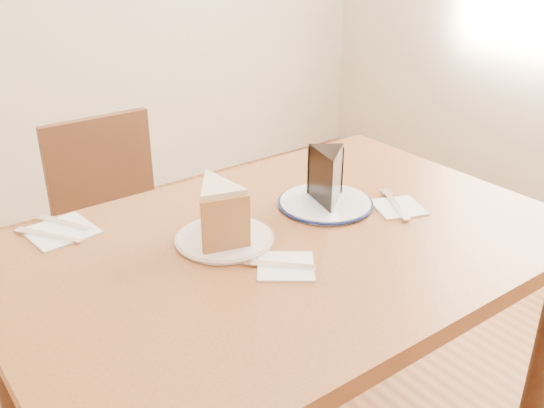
{
  "coord_description": "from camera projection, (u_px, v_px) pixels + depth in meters",
  "views": [
    {
      "loc": [
        -0.7,
        -0.89,
        1.37
      ],
      "look_at": [
        0.01,
        0.07,
        0.8
      ],
      "focal_mm": 40.0,
      "sensor_mm": 36.0,
      "label": 1
    }
  ],
  "objects": [
    {
      "name": "table",
      "position": [
        287.0,
        278.0,
        1.33
      ],
      "size": [
        1.2,
        0.8,
        0.75
      ],
      "color": "#593018",
      "rests_on": "ground"
    },
    {
      "name": "chair_far",
      "position": [
        123.0,
        237.0,
        1.91
      ],
      "size": [
        0.41,
        0.41,
        0.81
      ],
      "rotation": [
        0.0,
        0.0,
        3.13
      ],
      "color": "#381D10",
      "rests_on": "ground"
    },
    {
      "name": "plate_cream",
      "position": [
        225.0,
        239.0,
        1.27
      ],
      "size": [
        0.2,
        0.2,
        0.01
      ],
      "primitive_type": "cylinder",
      "color": "silver",
      "rests_on": "table"
    },
    {
      "name": "plate_navy",
      "position": [
        325.0,
        203.0,
        1.43
      ],
      "size": [
        0.21,
        0.21,
        0.01
      ],
      "primitive_type": "cylinder",
      "color": "white",
      "rests_on": "table"
    },
    {
      "name": "carrot_cake",
      "position": [
        216.0,
        210.0,
        1.26
      ],
      "size": [
        0.13,
        0.15,
        0.11
      ],
      "primitive_type": null,
      "rotation": [
        0.0,
        0.0,
        -0.27
      ],
      "color": "beige",
      "rests_on": "plate_cream"
    },
    {
      "name": "chocolate_cake",
      "position": [
        329.0,
        181.0,
        1.39
      ],
      "size": [
        0.13,
        0.14,
        0.11
      ],
      "primitive_type": null,
      "rotation": [
        0.0,
        0.0,
        2.56
      ],
      "color": "black",
      "rests_on": "plate_navy"
    },
    {
      "name": "napkin_cream",
      "position": [
        286.0,
        266.0,
        1.18
      ],
      "size": [
        0.15,
        0.15,
        0.0
      ],
      "primitive_type": "cube",
      "rotation": [
        0.0,
        0.0,
        0.92
      ],
      "color": "white",
      "rests_on": "table"
    },
    {
      "name": "napkin_navy",
      "position": [
        398.0,
        207.0,
        1.42
      ],
      "size": [
        0.14,
        0.14,
        0.0
      ],
      "primitive_type": "cube",
      "rotation": [
        0.0,
        0.0,
        -0.39
      ],
      "color": "white",
      "rests_on": "table"
    },
    {
      "name": "napkin_spare",
      "position": [
        61.0,
        231.0,
        1.31
      ],
      "size": [
        0.15,
        0.15,
        0.0
      ],
      "primitive_type": "cube",
      "rotation": [
        0.0,
        0.0,
        0.1
      ],
      "color": "white",
      "rests_on": "table"
    },
    {
      "name": "fork_cream",
      "position": [
        280.0,
        265.0,
        1.18
      ],
      "size": [
        0.11,
        0.11,
        0.0
      ],
      "primitive_type": "cube",
      "rotation": [
        0.0,
        0.0,
        0.77
      ],
      "color": "silver",
      "rests_on": "napkin_cream"
    },
    {
      "name": "knife_navy",
      "position": [
        395.0,
        204.0,
        1.43
      ],
      "size": [
        0.1,
        0.16,
        0.0
      ],
      "primitive_type": "cube",
      "rotation": [
        0.0,
        0.0,
        -0.5
      ],
      "color": "silver",
      "rests_on": "napkin_navy"
    },
    {
      "name": "fork_spare",
      "position": [
        64.0,
        223.0,
        1.34
      ],
      "size": [
        0.08,
        0.13,
        0.0
      ],
      "primitive_type": "cube",
      "rotation": [
        0.0,
        0.0,
        0.5
      ],
      "color": "silver",
      "rests_on": "napkin_spare"
    },
    {
      "name": "knife_spare",
      "position": [
        49.0,
        235.0,
        1.29
      ],
      "size": [
        0.1,
        0.14,
        0.0
      ],
      "primitive_type": "cube",
      "rotation": [
        0.0,
        0.0,
        0.59
      ],
      "color": "silver",
      "rests_on": "napkin_spare"
    }
  ]
}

